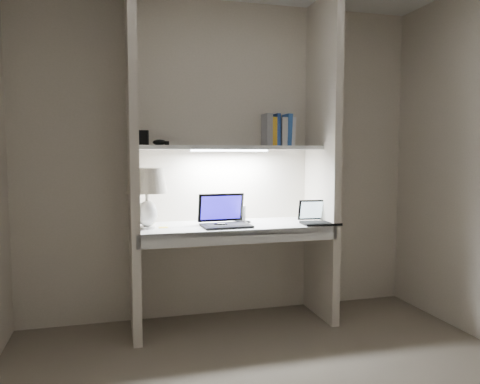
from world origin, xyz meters
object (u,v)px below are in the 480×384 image
object	(u,v)px
laptop_main	(224,219)
laptop_netbook	(319,218)
table_lamp	(147,188)
book_row	(278,131)
speaker	(239,214)

from	to	relation	value
laptop_main	laptop_netbook	distance (m)	0.73
table_lamp	laptop_netbook	xyz separation A→B (m)	(1.28, -0.10, -0.25)
laptop_main	laptop_netbook	bearing A→B (deg)	-8.70
table_lamp	laptop_netbook	bearing A→B (deg)	-4.41
laptop_main	laptop_netbook	world-z (taller)	laptop_main
laptop_netbook	laptop_main	bearing A→B (deg)	179.33
laptop_main	book_row	distance (m)	0.87
speaker	book_row	size ratio (longest dim) A/B	0.50
speaker	book_row	xyz separation A→B (m)	(0.35, 0.08, 0.65)
table_lamp	laptop_main	xyz separation A→B (m)	(0.56, -0.02, -0.24)
laptop_main	laptop_netbook	xyz separation A→B (m)	(0.72, -0.08, -0.01)
laptop_main	laptop_netbook	size ratio (longest dim) A/B	1.21
book_row	table_lamp	bearing A→B (deg)	-167.48
table_lamp	book_row	size ratio (longest dim) A/B	1.68
laptop_netbook	book_row	world-z (taller)	book_row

